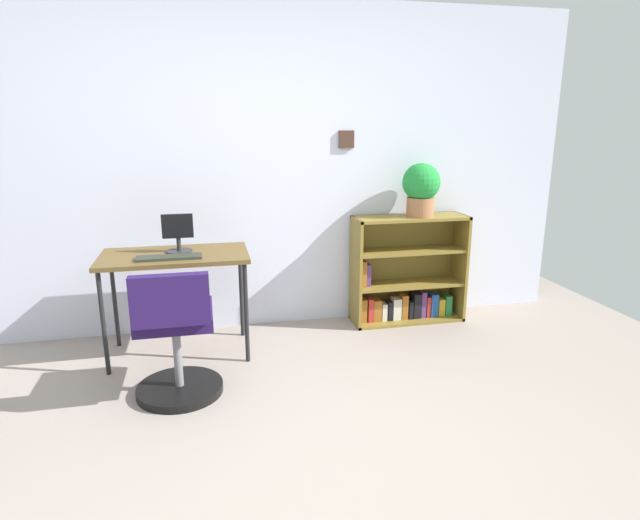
% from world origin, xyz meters
% --- Properties ---
extents(ground_plane, '(6.24, 6.24, 0.00)m').
position_xyz_m(ground_plane, '(0.00, 0.00, 0.00)').
color(ground_plane, gray).
extents(wall_back, '(5.20, 0.12, 2.49)m').
position_xyz_m(wall_back, '(0.00, 2.15, 1.24)').
color(wall_back, silver).
rests_on(wall_back, ground_plane).
extents(desk, '(0.99, 0.55, 0.74)m').
position_xyz_m(desk, '(-0.58, 1.65, 0.67)').
color(desk, brown).
rests_on(desk, ground_plane).
extents(monitor, '(0.21, 0.18, 0.27)m').
position_xyz_m(monitor, '(-0.55, 1.69, 0.86)').
color(monitor, '#262628').
rests_on(monitor, desk).
extents(keyboard, '(0.42, 0.13, 0.02)m').
position_xyz_m(keyboard, '(-0.61, 1.52, 0.74)').
color(keyboard, '#2B3026').
rests_on(keyboard, desk).
extents(office_chair, '(0.52, 0.55, 0.83)m').
position_xyz_m(office_chair, '(-0.57, 1.01, 0.37)').
color(office_chair, black).
rests_on(office_chair, ground_plane).
extents(bookshelf_low, '(0.92, 0.30, 0.88)m').
position_xyz_m(bookshelf_low, '(1.23, 1.95, 0.38)').
color(bookshelf_low, olive).
rests_on(bookshelf_low, ground_plane).
extents(potted_plant_on_shelf, '(0.30, 0.30, 0.42)m').
position_xyz_m(potted_plant_on_shelf, '(1.31, 1.90, 1.11)').
color(potted_plant_on_shelf, '#9E6642').
rests_on(potted_plant_on_shelf, bookshelf_low).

